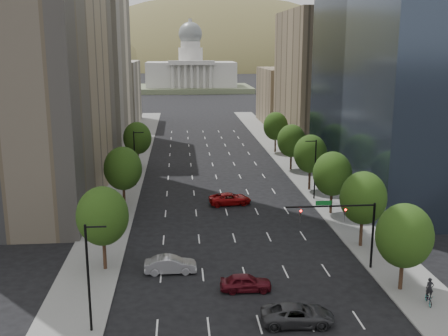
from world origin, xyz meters
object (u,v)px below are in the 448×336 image
object	(u,v)px
car_dkgrey	(298,315)
cyclist	(429,295)
car_red_far	(230,199)
capitol	(191,74)
car_maroon	(246,282)
traffic_signal	(350,221)
car_silver	(171,265)

from	to	relation	value
car_dkgrey	cyclist	size ratio (longest dim) A/B	2.46
car_red_far	capitol	bearing A→B (deg)	-6.70
car_red_far	car_maroon	bearing A→B (deg)	170.61
traffic_signal	capitol	distance (m)	219.99
traffic_signal	car_red_far	xyz separation A→B (m)	(-9.70, 23.55, -4.33)
capitol	car_dkgrey	distance (m)	230.05
traffic_signal	car_silver	bearing A→B (deg)	177.53
car_red_far	car_dkgrey	bearing A→B (deg)	176.96
car_silver	traffic_signal	bearing A→B (deg)	-93.03
capitol	car_red_far	xyz separation A→B (m)	(0.83, -196.16, -7.74)
car_red_far	car_silver	bearing A→B (deg)	153.28
traffic_signal	car_maroon	size ratio (longest dim) A/B	1.90
car_maroon	car_red_far	size ratio (longest dim) A/B	0.79
traffic_signal	car_maroon	bearing A→B (deg)	-160.55
car_red_far	cyclist	size ratio (longest dim) A/B	2.47
car_maroon	car_red_far	world-z (taller)	car_red_far
capitol	car_red_far	size ratio (longest dim) A/B	9.94
car_dkgrey	cyclist	bearing A→B (deg)	-78.16
traffic_signal	car_dkgrey	world-z (taller)	traffic_signal
car_maroon	car_red_far	distance (m)	27.42
car_silver	cyclist	distance (m)	24.29
car_dkgrey	capitol	bearing A→B (deg)	2.80
cyclist	capitol	bearing A→B (deg)	104.16
traffic_signal	car_silver	world-z (taller)	traffic_signal
car_silver	car_red_far	world-z (taller)	car_silver
capitol	car_maroon	distance (m)	223.69
traffic_signal	car_silver	xyz separation A→B (m)	(-17.89, 0.77, -4.32)
car_dkgrey	cyclist	distance (m)	12.30
traffic_signal	car_red_far	bearing A→B (deg)	112.39
car_dkgrey	car_red_far	distance (m)	33.82
car_silver	capitol	bearing A→B (deg)	-2.49
car_maroon	cyclist	size ratio (longest dim) A/B	1.96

